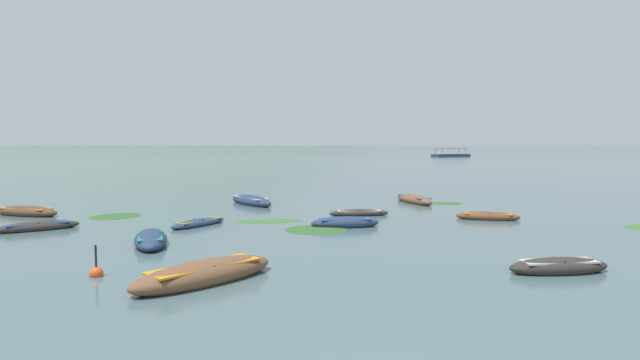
% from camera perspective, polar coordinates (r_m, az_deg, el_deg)
% --- Properties ---
extents(ground_plane, '(6000.00, 6000.00, 0.00)m').
position_cam_1_polar(ground_plane, '(1505.53, -7.50, 3.85)').
color(ground_plane, '#476066').
extents(mountain_1, '(1009.77, 1009.77, 245.29)m').
position_cam_1_polar(mountain_1, '(2257.69, -28.76, 6.55)').
color(mountain_1, '#4C5B56').
rests_on(mountain_1, ground).
extents(mountain_2, '(1503.71, 1503.71, 361.68)m').
position_cam_1_polar(mountain_2, '(1847.88, -16.71, 9.36)').
color(mountain_2, '#56665B').
rests_on(mountain_2, ground).
extents(rowboat_0, '(4.06, 2.80, 0.62)m').
position_cam_1_polar(rowboat_0, '(30.92, -29.65, -3.05)').
color(rowboat_0, '#4C3323').
rests_on(rowboat_0, ground).
extents(rowboat_1, '(2.69, 3.06, 0.39)m').
position_cam_1_polar(rowboat_1, '(24.18, -13.26, -4.63)').
color(rowboat_1, navy).
rests_on(rowboat_1, ground).
extents(rowboat_2, '(1.80, 4.35, 0.64)m').
position_cam_1_polar(rowboat_2, '(33.23, 10.32, -2.12)').
color(rowboat_2, brown).
rests_on(rowboat_2, ground).
extents(rowboat_3, '(3.11, 1.07, 0.59)m').
position_cam_1_polar(rowboat_3, '(23.21, 2.79, -4.74)').
color(rowboat_3, navy).
rests_on(rowboat_3, ground).
extents(rowboat_4, '(1.79, 3.79, 0.61)m').
position_cam_1_polar(rowboat_4, '(20.21, -18.17, -6.23)').
color(rowboat_4, navy).
rests_on(rowboat_4, ground).
extents(rowboat_5, '(3.17, 1.91, 0.49)m').
position_cam_1_polar(rowboat_5, '(26.73, 18.03, -3.84)').
color(rowboat_5, brown).
rests_on(rowboat_5, ground).
extents(rowboat_6, '(3.15, 0.91, 0.40)m').
position_cam_1_polar(rowboat_6, '(26.96, 4.31, -3.64)').
color(rowboat_6, '#2D2826').
rests_on(rowboat_6, ground).
extents(rowboat_7, '(4.21, 3.79, 0.75)m').
position_cam_1_polar(rowboat_7, '(14.45, -12.56, -10.04)').
color(rowboat_7, brown).
rests_on(rowboat_7, ground).
extents(rowboat_8, '(3.04, 0.98, 0.55)m').
position_cam_1_polar(rowboat_8, '(16.64, 24.83, -8.66)').
color(rowboat_8, '#2D2826').
rests_on(rowboat_8, ground).
extents(rowboat_9, '(3.14, 4.47, 0.71)m').
position_cam_1_polar(rowboat_9, '(31.95, -7.60, -2.29)').
color(rowboat_9, navy).
rests_on(rowboat_9, ground).
extents(rowboat_10, '(3.36, 2.42, 0.48)m').
position_cam_1_polar(rowboat_10, '(25.45, -28.69, -4.53)').
color(rowboat_10, '#2D2826').
rests_on(rowboat_10, ground).
extents(ferry_0, '(11.64, 7.01, 2.54)m').
position_cam_1_polar(ferry_0, '(151.97, 14.21, 2.67)').
color(ferry_0, navy).
rests_on(ferry_0, ground).
extents(mooring_buoy, '(0.38, 0.38, 1.00)m').
position_cam_1_polar(mooring_buoy, '(16.03, -23.44, -9.37)').
color(mooring_buoy, '#DB4C1E').
rests_on(mooring_buoy, ground).
extents(weed_patch_1, '(3.32, 1.38, 0.14)m').
position_cam_1_polar(weed_patch_1, '(24.98, -5.71, -4.56)').
color(weed_patch_1, '#38662D').
rests_on(weed_patch_1, ground).
extents(weed_patch_2, '(3.34, 3.48, 0.14)m').
position_cam_1_polar(weed_patch_2, '(28.51, -21.67, -3.76)').
color(weed_patch_2, '#2D5628').
rests_on(weed_patch_2, ground).
extents(weed_patch_4, '(3.50, 3.46, 0.14)m').
position_cam_1_polar(weed_patch_4, '(22.40, -0.42, -5.53)').
color(weed_patch_4, '#2D5628').
rests_on(weed_patch_4, ground).
extents(weed_patch_5, '(2.21, 1.63, 0.14)m').
position_cam_1_polar(weed_patch_5, '(33.15, 13.69, -2.53)').
color(weed_patch_5, '#2D5628').
rests_on(weed_patch_5, ground).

